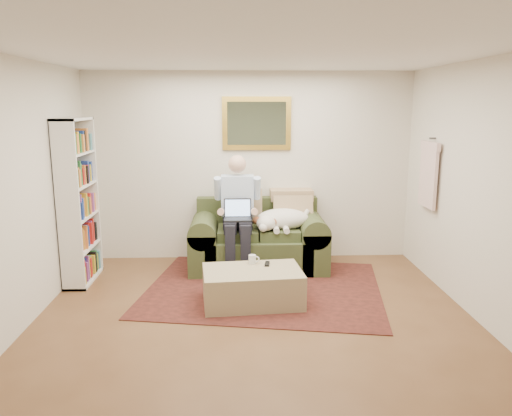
{
  "coord_description": "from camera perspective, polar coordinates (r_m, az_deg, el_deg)",
  "views": [
    {
      "loc": [
        -0.17,
        -4.41,
        2.15
      ],
      "look_at": [
        0.05,
        1.37,
        0.95
      ],
      "focal_mm": 35.0,
      "sensor_mm": 36.0,
      "label": 1
    }
  ],
  "objects": [
    {
      "name": "bookshelf",
      "position": [
        6.41,
        -19.68,
        0.7
      ],
      "size": [
        0.28,
        0.8,
        2.0
      ],
      "primitive_type": null,
      "color": "white",
      "rests_on": "room_shell"
    },
    {
      "name": "rug",
      "position": [
        6.02,
        0.88,
        -9.14
      ],
      "size": [
        3.05,
        2.61,
        0.01
      ],
      "primitive_type": "cube",
      "rotation": [
        0.0,
        0.0,
        -0.17
      ],
      "color": "black",
      "rests_on": "room_shell"
    },
    {
      "name": "hanging_shirt",
      "position": [
        6.51,
        19.13,
        4.02
      ],
      "size": [
        0.06,
        0.52,
        0.9
      ],
      "primitive_type": null,
      "color": "beige",
      "rests_on": "room_shell"
    },
    {
      "name": "sleeping_dog",
      "position": [
        6.52,
        3.09,
        -1.25
      ],
      "size": [
        0.74,
        0.46,
        0.27
      ],
      "primitive_type": null,
      "color": "white",
      "rests_on": "sofa"
    },
    {
      "name": "ottoman",
      "position": [
        5.53,
        -0.41,
        -8.99
      ],
      "size": [
        1.12,
        0.77,
        0.39
      ],
      "primitive_type": "cube",
      "rotation": [
        0.0,
        0.0,
        0.1
      ],
      "color": "tan",
      "rests_on": "room_shell"
    },
    {
      "name": "laptop",
      "position": [
        6.33,
        -2.11,
        -0.66
      ],
      "size": [
        0.35,
        0.28,
        0.25
      ],
      "color": "black",
      "rests_on": "seated_man"
    },
    {
      "name": "coffee_mug",
      "position": [
        5.67,
        -0.43,
        -5.88
      ],
      "size": [
        0.08,
        0.08,
        0.1
      ],
      "primitive_type": "cylinder",
      "color": "white",
      "rests_on": "ottoman"
    },
    {
      "name": "room_shell",
      "position": [
        4.84,
        -0.14,
        1.61
      ],
      "size": [
        4.51,
        5.0,
        2.61
      ],
      "color": "brown",
      "rests_on": "ground"
    },
    {
      "name": "sofa",
      "position": [
        6.69,
        0.23,
        -4.25
      ],
      "size": [
        1.8,
        0.91,
        1.08
      ],
      "color": "#3E4725",
      "rests_on": "room_shell"
    },
    {
      "name": "seated_man",
      "position": [
        6.41,
        -2.11,
        -0.85
      ],
      "size": [
        0.59,
        0.85,
        1.51
      ],
      "primitive_type": null,
      "color": "#8CABD8",
      "rests_on": "sofa"
    },
    {
      "name": "tv_remote",
      "position": [
        5.64,
        1.28,
        -6.39
      ],
      "size": [
        0.07,
        0.16,
        0.02
      ],
      "primitive_type": "cube",
      "rotation": [
        0.0,
        0.0,
        -0.13
      ],
      "color": "black",
      "rests_on": "ottoman"
    },
    {
      "name": "wall_mirror",
      "position": [
        6.89,
        0.07,
        9.65
      ],
      "size": [
        0.94,
        0.04,
        0.72
      ],
      "color": "gold",
      "rests_on": "room_shell"
    }
  ]
}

